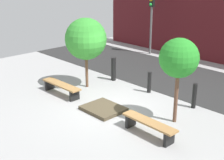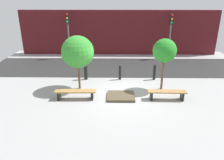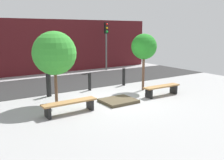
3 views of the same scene
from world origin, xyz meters
name	(u,v)px [view 1 (image 1 of 3)]	position (x,y,z in m)	size (l,w,h in m)	color
ground_plane	(110,107)	(0.00, 0.00, 0.00)	(18.00, 18.00, 0.00)	#9A9A9A
road_strip	(183,79)	(0.00, 4.50, 0.01)	(18.00, 4.26, 0.01)	#292929
bench_left	(61,87)	(-2.22, -0.54, 0.33)	(1.99, 0.45, 0.45)	black
bench_right	(149,125)	(2.22, -0.54, 0.33)	(1.85, 0.43, 0.46)	black
planter_bed	(103,109)	(0.00, -0.34, 0.06)	(1.35, 1.15, 0.12)	#4C412E
tree_behind_left_bench	(86,39)	(-2.22, 0.75, 2.03)	(1.68, 1.68, 2.87)	brown
tree_behind_right_bench	(179,59)	(2.22, 0.75, 2.11)	(1.22, 1.22, 2.73)	brown
bollard_far_left	(113,69)	(-2.05, 2.12, 0.51)	(0.21, 0.21, 1.03)	black
bollard_left	(149,82)	(0.00, 2.12, 0.43)	(0.15, 0.15, 0.86)	black
bollard_center	(194,96)	(2.05, 2.12, 0.45)	(0.16, 0.16, 0.91)	black
traffic_light_west	(151,12)	(-3.96, 6.92, 2.41)	(0.28, 0.27, 3.48)	#616161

